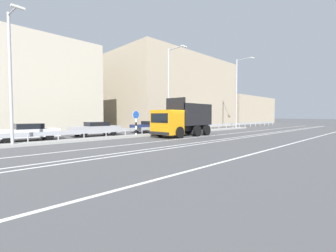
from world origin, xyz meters
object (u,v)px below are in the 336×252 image
Objects in this scene: street_lamp_1 at (11,73)px; parked_car_4 at (96,129)px; dump_truck at (178,123)px; median_road_sign at (136,123)px; parked_car_3 at (27,132)px; street_lamp_2 at (170,87)px; street_lamp_3 at (238,91)px; church_tower at (55,99)px; parked_car_5 at (151,126)px.

parked_car_4 is (7.51, 3.80, -3.95)m from street_lamp_1.
dump_truck is at bearing -10.37° from street_lamp_1.
street_lamp_1 is at bearing -178.27° from median_road_sign.
median_road_sign is at bearing 45.86° from dump_truck.
parked_car_3 is 5.93m from parked_car_4.
dump_truck is 4.83m from street_lamp_2.
street_lamp_3 is 0.97× the size of church_tower.
street_lamp_2 is 2.00× the size of parked_car_3.
street_lamp_3 is at bearing -0.98° from median_road_sign.
parked_car_5 is at bearing 87.02° from street_lamp_2.
street_lamp_1 is 0.78× the size of church_tower.
parked_car_5 is 0.45× the size of church_tower.
church_tower reaches higher than parked_car_4.
parked_car_5 is (6.96, -0.21, -0.01)m from parked_car_4.
parked_car_4 is 21.26m from church_tower.
parked_car_3 is at bearing -112.79° from church_tower.
street_lamp_1 is (-12.81, 2.34, 3.35)m from dump_truck.
street_lamp_3 is 2.28× the size of parked_car_3.
street_lamp_2 is at bearing 0.96° from street_lamp_1.
street_lamp_2 reaches higher than dump_truck.
street_lamp_1 is 0.91× the size of street_lamp_2.
street_lamp_3 is 2.15× the size of parked_car_4.
parked_car_4 is (-5.30, 6.15, -0.59)m from dump_truck.
parked_car_3 is (-8.25, 3.27, -0.61)m from median_road_sign.
street_lamp_1 reaches higher than parked_car_5.
street_lamp_3 is 2.16× the size of parked_car_5.
street_lamp_2 is (1.49, 2.58, 3.80)m from dump_truck.
parked_car_3 reaches higher than parked_car_5.
parked_car_4 reaches higher than parked_car_3.
median_road_sign is 4.25m from parked_car_4.
parked_car_4 is 1.00× the size of parked_car_5.
parked_car_3 is at bearing 59.71° from dump_truck.
church_tower is at bearing 67.03° from street_lamp_1.
median_road_sign is at bearing -91.27° from church_tower.
parked_car_4 is 6.97m from parked_car_5.
dump_truck is at bearing -84.81° from church_tower.
church_tower is at bearing -7.66° from parked_car_4.
dump_truck is 1.51× the size of parked_car_3.
median_road_sign is 5.86m from street_lamp_2.
street_lamp_3 is at bearing -99.76° from parked_car_5.
street_lamp_2 is at bearing -32.51° from dump_truck.
street_lamp_3 is 22.03m from parked_car_4.
street_lamp_2 reaches higher than street_lamp_1.
church_tower is at bearing 15.72° from parked_car_5.
parked_car_5 is at bearing -18.20° from dump_truck.
street_lamp_2 is 5.53m from parked_car_5.
parked_car_3 is at bearing 65.98° from street_lamp_1.
street_lamp_1 is 15.43m from parked_car_5.
church_tower is (-18.22, 24.49, -0.99)m from street_lamp_3.
median_road_sign is 0.23× the size of church_tower.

